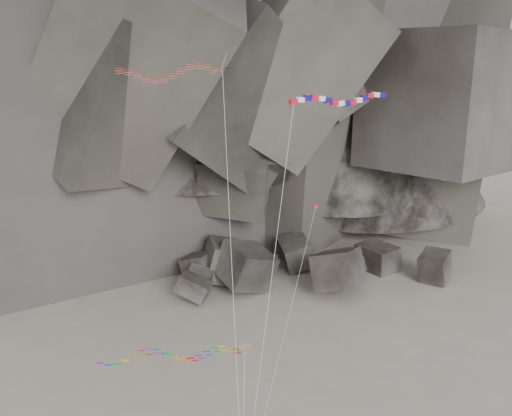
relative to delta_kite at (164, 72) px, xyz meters
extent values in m
cube|color=#47423F|center=(6.55, 32.92, -31.34)|extent=(6.73, 6.54, 5.07)
cube|color=#47423F|center=(4.71, 26.00, -32.03)|extent=(6.18, 5.34, 4.58)
cube|color=#47423F|center=(16.77, 34.29, -32.22)|extent=(5.55, 5.56, 4.45)
cube|color=#47423F|center=(12.81, 27.89, -30.55)|extent=(9.66, 8.87, 8.28)
cube|color=#47423F|center=(35.81, 31.80, -31.34)|extent=(6.85, 7.62, 4.38)
cube|color=#47423F|center=(29.76, 28.40, -31.89)|extent=(4.88, 4.03, 4.90)
cube|color=#47423F|center=(25.91, 24.02, -30.67)|extent=(9.61, 10.56, 7.90)
cube|color=#47423F|center=(10.08, 32.18, -30.49)|extent=(6.30, 6.57, 7.18)
cube|color=#47423F|center=(5.97, 29.32, -32.13)|extent=(4.90, 5.31, 4.15)
cube|color=#47423F|center=(42.18, 24.60, -31.16)|extent=(6.64, 6.32, 5.51)
cube|color=#47423F|center=(22.59, 34.56, -31.17)|extent=(5.44, 6.31, 6.31)
cylinder|color=silver|center=(4.22, -7.56, -15.49)|extent=(1.32, 14.02, 32.24)
cube|color=red|center=(9.80, -5.31, -2.24)|extent=(0.71, 0.56, 0.41)
cube|color=white|center=(10.43, -5.17, -2.07)|extent=(0.74, 0.57, 0.46)
cube|color=navy|center=(11.05, -5.06, -1.96)|extent=(0.75, 0.57, 0.49)
cube|color=red|center=(11.67, -4.97, -1.95)|extent=(0.76, 0.57, 0.49)
cube|color=white|center=(12.30, -4.88, -2.04)|extent=(0.74, 0.57, 0.47)
cube|color=navy|center=(12.92, -4.78, -2.20)|extent=(0.71, 0.56, 0.43)
cube|color=red|center=(13.55, -4.65, -2.37)|extent=(0.73, 0.57, 0.45)
cube|color=white|center=(14.17, -4.47, -2.50)|extent=(0.75, 0.57, 0.49)
cube|color=navy|center=(14.80, -4.25, -2.54)|extent=(0.76, 0.57, 0.50)
cube|color=red|center=(15.42, -4.01, -2.47)|extent=(0.75, 0.57, 0.48)
cube|color=white|center=(16.05, -3.76, -2.32)|extent=(0.72, 0.57, 0.44)
cube|color=navy|center=(16.67, -3.51, -2.14)|extent=(0.72, 0.57, 0.44)
cube|color=red|center=(17.29, -3.30, -2.00)|extent=(0.75, 0.57, 0.48)
cube|color=white|center=(17.92, -3.13, -1.94)|extent=(0.76, 0.57, 0.50)
cube|color=navy|center=(18.54, -3.00, -1.98)|extent=(0.75, 0.57, 0.48)
cylinder|color=silver|center=(6.69, -10.02, -16.92)|extent=(6.27, 9.10, 29.38)
cube|color=yellow|center=(5.30, -7.09, -22.66)|extent=(1.25, 0.88, 0.70)
cube|color=#0CB219|center=(5.30, -7.26, -22.93)|extent=(1.04, 0.68, 0.48)
cube|color=red|center=(12.37, -4.18, -11.41)|extent=(0.47, 0.16, 0.30)
cube|color=navy|center=(12.21, -4.17, -11.41)|extent=(0.18, 0.08, 0.31)
cylinder|color=silver|center=(7.97, -9.37, -21.51)|extent=(8.82, 10.39, 20.21)
camera|label=1|loc=(-3.54, -49.88, 1.79)|focal=40.00mm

